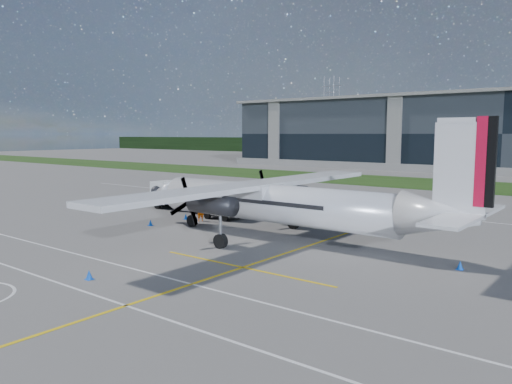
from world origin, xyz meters
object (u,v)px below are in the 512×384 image
fuel_tanker_truck (180,195)px  safety_cone_nose_port (150,223)px  baggage_tug (223,207)px  safety_cone_nose_stbd (186,216)px  safety_cone_stbdwing (346,211)px  safety_cone_tail (460,265)px  pylon_west (331,115)px  turboprop_aircraft (283,182)px  safety_cone_portwing (89,275)px  ground_crew_person (201,210)px

fuel_tanker_truck → safety_cone_nose_port: size_ratio=15.38×
baggage_tug → safety_cone_nose_stbd: baggage_tug is taller
safety_cone_stbdwing → safety_cone_tail: bearing=-44.0°
fuel_tanker_truck → pylon_west: bearing=114.2°
safety_cone_nose_port → safety_cone_stbdwing: (9.50, 15.70, 0.00)m
turboprop_aircraft → safety_cone_portwing: turboprop_aircraft is taller
fuel_tanker_truck → safety_cone_nose_port: fuel_tanker_truck is taller
fuel_tanker_truck → safety_cone_portwing: 24.13m
pylon_west → safety_cone_nose_stbd: pylon_west is taller
turboprop_aircraft → fuel_tanker_truck: (-16.65, 5.86, -2.75)m
fuel_tanker_truck → safety_cone_nose_stbd: bearing=-38.2°
pylon_west → safety_cone_nose_port: bearing=-65.4°
baggage_tug → ground_crew_person: (-0.69, -2.12, -0.06)m
turboprop_aircraft → safety_cone_nose_stbd: turboprop_aircraft is taller
baggage_tug → ground_crew_person: baggage_tug is taller
pylon_west → safety_cone_stbdwing: pylon_west is taller
safety_cone_portwing → safety_cone_nose_stbd: bearing=120.5°
baggage_tug → fuel_tanker_truck: bearing=168.3°
safety_cone_portwing → safety_cone_stbdwing: size_ratio=1.00×
safety_cone_tail → safety_cone_nose_stbd: 23.96m
safety_cone_nose_stbd → safety_cone_nose_port: 3.97m
baggage_tug → safety_cone_nose_stbd: size_ratio=6.85×
turboprop_aircraft → safety_cone_tail: turboprop_aircraft is taller
fuel_tanker_truck → safety_cone_tail: (28.56, -5.84, -1.19)m
turboprop_aircraft → safety_cone_stbdwing: size_ratio=55.94×
safety_cone_nose_stbd → safety_cone_nose_port: (-0.02, -3.97, 0.00)m
turboprop_aircraft → safety_cone_portwing: 14.52m
pylon_west → ground_crew_person: 163.40m
pylon_west → ground_crew_person: bearing=-64.3°
safety_cone_portwing → safety_cone_stbdwing: (0.13, 27.63, 0.00)m
pylon_west → turboprop_aircraft: 169.81m
fuel_tanker_truck → baggage_tug: fuel_tanker_truck is taller
baggage_tug → safety_cone_stbdwing: 11.88m
turboprop_aircraft → safety_cone_nose_port: bearing=-171.4°
safety_cone_nose_stbd → safety_cone_nose_port: bearing=-90.3°
safety_cone_tail → safety_cone_portwing: 19.99m
ground_crew_person → safety_cone_tail: (22.13, -2.25, -0.71)m
ground_crew_person → turboprop_aircraft: bearing=-73.7°
pylon_west → ground_crew_person: pylon_west is taller
ground_crew_person → safety_cone_nose_stbd: ground_crew_person is taller
ground_crew_person → safety_cone_portwing: ground_crew_person is taller
pylon_west → safety_cone_nose_stbd: (68.89, -146.78, -14.75)m
baggage_tug → pylon_west: bearing=116.3°
pylon_west → turboprop_aircraft: bearing=-61.5°
safety_cone_portwing → safety_cone_stbdwing: bearing=89.7°
fuel_tanker_truck → baggage_tug: 7.28m
safety_cone_tail → safety_cone_nose_port: same height
baggage_tug → safety_cone_stbdwing: (7.07, 9.51, -0.78)m
baggage_tug → safety_cone_nose_port: 6.70m
safety_cone_nose_stbd → safety_cone_stbdwing: size_ratio=1.00×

